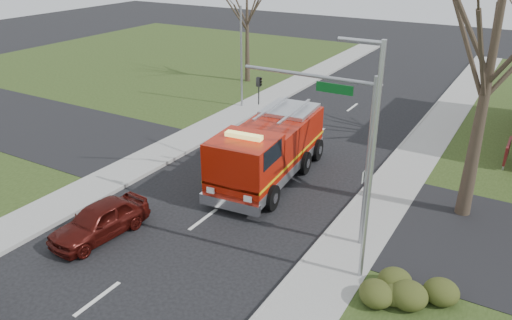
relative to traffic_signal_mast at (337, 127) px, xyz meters
The scene contains 12 objects.
ground 7.18m from the traffic_signal_mast, 163.94° to the right, with size 120.00×120.00×0.00m, color black.
sidewalk_right 4.97m from the traffic_signal_mast, 56.58° to the right, with size 2.40×80.00×0.15m, color gray.
sidewalk_left 12.41m from the traffic_signal_mast, behind, with size 2.40×80.00×0.15m, color gray.
health_center_sign 12.79m from the traffic_signal_mast, 64.32° to the left, with size 0.12×2.00×1.40m.
hedge_corner 6.14m from the traffic_signal_mast, 33.41° to the right, with size 2.80×2.00×0.90m, color #353D16.
bare_tree_near 6.78m from the traffic_signal_mast, 46.37° to the left, with size 6.00×6.00×12.00m.
bare_tree_left 23.97m from the traffic_signal_mast, 129.43° to the left, with size 4.50×4.50×9.00m.
traffic_signal_mast is the anchor object (origin of this frame).
streetlight_pole 2.78m from the traffic_signal_mast, 46.02° to the right, with size 1.48×0.16×8.40m.
utility_pole_far 17.38m from the traffic_signal_mast, 133.85° to the left, with size 0.14×0.14×7.00m, color gray.
fire_engine 6.62m from the traffic_signal_mast, 144.84° to the left, with size 3.74×8.49×3.33m.
parked_car_maroon 10.08m from the traffic_signal_mast, 149.94° to the right, with size 1.70×4.22×1.44m, color #420E0A.
Camera 1 is at (11.37, -14.80, 11.05)m, focal length 35.00 mm.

